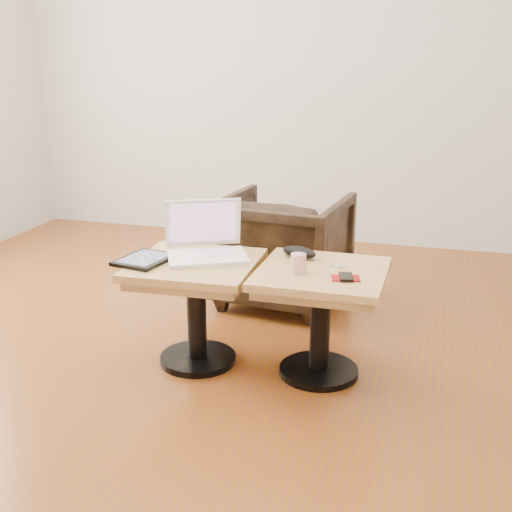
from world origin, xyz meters
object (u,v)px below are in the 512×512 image
(side_table_right, at_px, (321,297))
(striped_cup, at_px, (298,263))
(side_table_left, at_px, (196,287))
(laptop, at_px, (206,246))
(armchair, at_px, (283,249))

(side_table_right, distance_m, striped_cup, 0.20)
(side_table_left, height_order, striped_cup, striped_cup)
(laptop, xyz_separation_m, striped_cup, (0.47, -0.12, -0.01))
(laptop, bearing_deg, armchair, 50.96)
(side_table_left, bearing_deg, armchair, 75.24)
(side_table_left, height_order, side_table_right, same)
(laptop, height_order, striped_cup, laptop)
(laptop, bearing_deg, side_table_left, -130.80)
(side_table_left, xyz_separation_m, side_table_right, (0.58, 0.04, 0.00))
(side_table_left, height_order, armchair, armchair)
(laptop, bearing_deg, side_table_right, -31.71)
(striped_cup, bearing_deg, side_table_left, 176.41)
(side_table_right, xyz_separation_m, laptop, (-0.56, 0.05, 0.18))
(side_table_right, height_order, armchair, armchair)
(laptop, bearing_deg, striped_cup, -40.78)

